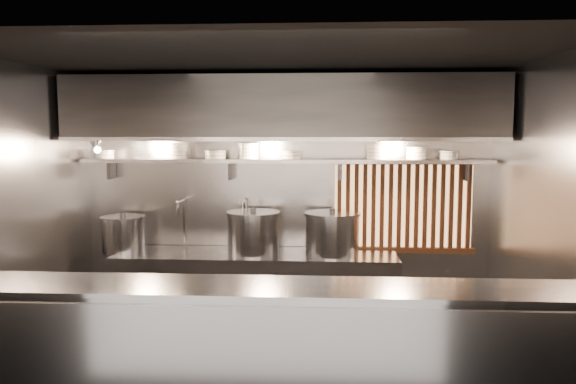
# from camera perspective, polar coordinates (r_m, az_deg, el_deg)

# --- Properties ---
(floor) EXTENTS (4.50, 4.50, 0.00)m
(floor) POSITION_cam_1_polar(r_m,az_deg,el_deg) (5.23, -1.32, -18.63)
(floor) COLOR black
(floor) RESTS_ON ground
(ceiling) EXTENTS (4.50, 4.50, 0.00)m
(ceiling) POSITION_cam_1_polar(r_m,az_deg,el_deg) (4.79, -1.41, 13.43)
(ceiling) COLOR black
(ceiling) RESTS_ON wall_back
(wall_back) EXTENTS (4.50, 0.00, 4.50)m
(wall_back) POSITION_cam_1_polar(r_m,az_deg,el_deg) (6.30, -0.22, -1.10)
(wall_back) COLOR gray
(wall_back) RESTS_ON floor
(wall_left) EXTENTS (0.00, 3.00, 3.00)m
(wall_left) POSITION_cam_1_polar(r_m,az_deg,el_deg) (5.48, -25.53, -2.77)
(wall_left) COLOR gray
(wall_left) RESTS_ON floor
(wall_right) EXTENTS (0.00, 3.00, 3.00)m
(wall_right) POSITION_cam_1_polar(r_m,az_deg,el_deg) (5.15, 24.52, -3.27)
(wall_right) COLOR gray
(wall_right) RESTS_ON floor
(serving_counter) EXTENTS (4.50, 0.56, 1.13)m
(serving_counter) POSITION_cam_1_polar(r_m,az_deg,el_deg) (4.13, -2.50, -17.03)
(serving_counter) COLOR #939398
(serving_counter) RESTS_ON floor
(cooking_bench) EXTENTS (3.00, 0.70, 0.90)m
(cooking_bench) POSITION_cam_1_polar(r_m,az_deg,el_deg) (6.16, -3.28, -10.32)
(cooking_bench) COLOR #939398
(cooking_bench) RESTS_ON floor
(bowl_shelf) EXTENTS (4.40, 0.34, 0.04)m
(bowl_shelf) POSITION_cam_1_polar(r_m,az_deg,el_deg) (6.08, -0.33, 3.18)
(bowl_shelf) COLOR #939398
(bowl_shelf) RESTS_ON wall_back
(exhaust_hood) EXTENTS (4.40, 0.81, 0.65)m
(exhaust_hood) POSITION_cam_1_polar(r_m,az_deg,el_deg) (5.85, -0.48, 8.40)
(exhaust_hood) COLOR #2D2D30
(exhaust_hood) RESTS_ON ceiling
(wood_screen) EXTENTS (1.56, 0.09, 1.04)m
(wood_screen) POSITION_cam_1_polar(r_m,az_deg,el_deg) (6.30, 11.63, -1.40)
(wood_screen) COLOR #FFB872
(wood_screen) RESTS_ON wall_back
(faucet_left) EXTENTS (0.04, 0.30, 0.50)m
(faucet_left) POSITION_cam_1_polar(r_m,az_deg,el_deg) (6.36, -10.71, -1.99)
(faucet_left) COLOR silver
(faucet_left) RESTS_ON wall_back
(faucet_right) EXTENTS (0.04, 0.30, 0.50)m
(faucet_right) POSITION_cam_1_polar(r_m,az_deg,el_deg) (6.22, -4.44, -2.07)
(faucet_right) COLOR silver
(faucet_right) RESTS_ON wall_back
(heat_lamp) EXTENTS (0.25, 0.35, 0.20)m
(heat_lamp) POSITION_cam_1_polar(r_m,az_deg,el_deg) (6.04, -18.98, 4.62)
(heat_lamp) COLOR #939398
(heat_lamp) RESTS_ON exhaust_hood
(pendant_bulb) EXTENTS (0.09, 0.09, 0.19)m
(pendant_bulb) POSITION_cam_1_polar(r_m,az_deg,el_deg) (5.96, -1.37, 3.91)
(pendant_bulb) COLOR #2D2D30
(pendant_bulb) RESTS_ON exhaust_hood
(stock_pot_left) EXTENTS (0.54, 0.54, 0.42)m
(stock_pot_left) POSITION_cam_1_polar(r_m,az_deg,el_deg) (6.37, -16.38, -4.05)
(stock_pot_left) COLOR #939398
(stock_pot_left) RESTS_ON cooking_bench
(stock_pot_mid) EXTENTS (0.75, 0.75, 0.49)m
(stock_pot_mid) POSITION_cam_1_polar(r_m,az_deg,el_deg) (5.99, -3.54, -4.12)
(stock_pot_mid) COLOR #939398
(stock_pot_mid) RESTS_ON cooking_bench
(stock_pot_right) EXTENTS (0.67, 0.67, 0.49)m
(stock_pot_right) POSITION_cam_1_polar(r_m,az_deg,el_deg) (5.94, 4.50, -4.21)
(stock_pot_right) COLOR #939398
(stock_pot_right) RESTS_ON cooking_bench
(bowl_stack_0) EXTENTS (0.22, 0.22, 0.09)m
(bowl_stack_0) POSITION_cam_1_polar(r_m,az_deg,el_deg) (6.52, -18.14, 3.67)
(bowl_stack_0) COLOR silver
(bowl_stack_0) RESTS_ON bowl_shelf
(bowl_stack_1) EXTENTS (0.22, 0.22, 0.17)m
(bowl_stack_1) POSITION_cam_1_polar(r_m,az_deg,el_deg) (6.26, -11.10, 4.12)
(bowl_stack_1) COLOR silver
(bowl_stack_1) RESTS_ON bowl_shelf
(bowl_stack_2) EXTENTS (0.24, 0.24, 0.09)m
(bowl_stack_2) POSITION_cam_1_polar(r_m,az_deg,el_deg) (6.17, -7.38, 3.80)
(bowl_stack_2) COLOR silver
(bowl_stack_2) RESTS_ON bowl_shelf
(bowl_stack_3) EXTENTS (0.24, 0.24, 0.17)m
(bowl_stack_3) POSITION_cam_1_polar(r_m,az_deg,el_deg) (6.11, -4.07, 4.17)
(bowl_stack_3) COLOR silver
(bowl_stack_3) RESTS_ON bowl_shelf
(bowl_stack_4) EXTENTS (0.23, 0.23, 0.09)m
(bowl_stack_4) POSITION_cam_1_polar(r_m,az_deg,el_deg) (6.07, 0.28, 3.81)
(bowl_stack_4) COLOR silver
(bowl_stack_4) RESTS_ON bowl_shelf
(bowl_stack_5) EXTENTS (0.23, 0.23, 0.17)m
(bowl_stack_5) POSITION_cam_1_polar(r_m,az_deg,el_deg) (6.09, 9.02, 4.10)
(bowl_stack_5) COLOR silver
(bowl_stack_5) RESTS_ON bowl_shelf
(bowl_stack_6) EXTENTS (0.23, 0.23, 0.13)m
(bowl_stack_6) POSITION_cam_1_polar(r_m,az_deg,el_deg) (6.14, 12.90, 3.87)
(bowl_stack_6) COLOR silver
(bowl_stack_6) RESTS_ON bowl_shelf
(bowl_stack_7) EXTENTS (0.22, 0.22, 0.09)m
(bowl_stack_7) POSITION_cam_1_polar(r_m,az_deg,el_deg) (6.21, 16.10, 3.63)
(bowl_stack_7) COLOR silver
(bowl_stack_7) RESTS_ON bowl_shelf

